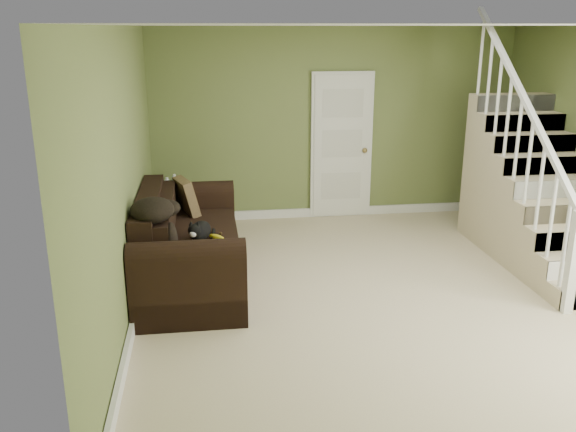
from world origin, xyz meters
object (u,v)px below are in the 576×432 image
object	(u,v)px
sofa	(186,248)
banana	(217,237)
cat	(201,231)
side_table	(176,218)

from	to	relation	value
sofa	banana	size ratio (longest dim) A/B	11.22
sofa	cat	distance (m)	0.38
side_table	cat	distance (m)	1.53
sofa	side_table	world-z (taller)	sofa
cat	side_table	bearing A→B (deg)	119.31
cat	banana	bearing A→B (deg)	15.94
sofa	banana	xyz separation A→B (m)	(0.33, -0.23, 0.18)
cat	banana	world-z (taller)	cat
side_table	cat	bearing A→B (deg)	-78.00
cat	banana	xyz separation A→B (m)	(0.16, -0.00, -0.07)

